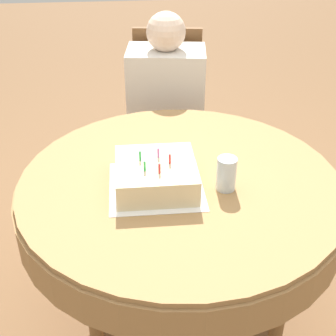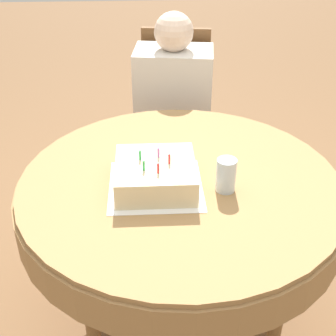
% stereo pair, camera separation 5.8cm
% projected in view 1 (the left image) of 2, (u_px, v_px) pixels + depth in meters
% --- Properties ---
extents(ground_plane, '(12.00, 12.00, 0.00)m').
position_uv_depth(ground_plane, '(178.00, 316.00, 2.06)').
color(ground_plane, brown).
extents(dining_table, '(1.17, 1.17, 0.73)m').
position_uv_depth(dining_table, '(180.00, 198.00, 1.71)').
color(dining_table, '#9E7547').
rests_on(dining_table, ground_plane).
extents(chair, '(0.46, 0.46, 0.97)m').
position_uv_depth(chair, '(167.00, 117.00, 2.59)').
color(chair, brown).
rests_on(chair, ground_plane).
extents(person, '(0.42, 0.39, 1.10)m').
position_uv_depth(person, '(166.00, 98.00, 2.42)').
color(person, beige).
rests_on(person, ground_plane).
extents(napkin, '(0.32, 0.32, 0.00)m').
position_uv_depth(napkin, '(156.00, 186.00, 1.63)').
color(napkin, white).
rests_on(napkin, dining_table).
extents(birthday_cake, '(0.27, 0.27, 0.13)m').
position_uv_depth(birthday_cake, '(156.00, 175.00, 1.60)').
color(birthday_cake, beige).
rests_on(birthday_cake, dining_table).
extents(drinking_glass, '(0.07, 0.07, 0.12)m').
position_uv_depth(drinking_glass, '(226.00, 174.00, 1.58)').
color(drinking_glass, silver).
rests_on(drinking_glass, dining_table).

